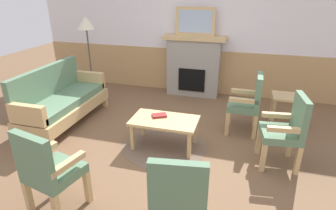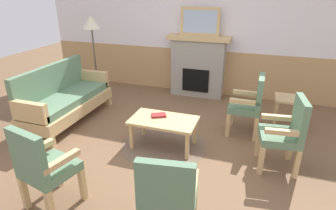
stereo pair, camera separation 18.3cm
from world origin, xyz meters
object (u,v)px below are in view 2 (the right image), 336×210
at_px(framed_picture, 200,22).
at_px(floor_lamp_by_couch, 92,28).
at_px(armchair_near_fireplace, 250,103).
at_px(armchair_front_left, 168,197).
at_px(side_table, 288,104).
at_px(armchair_by_window_left, 286,131).
at_px(fireplace, 198,66).
at_px(coffee_table, 164,123).
at_px(couch, 65,99).
at_px(book_on_table, 159,115).
at_px(armchair_front_center, 43,165).

bearing_deg(framed_picture, floor_lamp_by_couch, -160.04).
bearing_deg(armchair_near_fireplace, armchair_front_left, -102.55).
height_order(side_table, floor_lamp_by_couch, floor_lamp_by_couch).
relative_size(armchair_by_window_left, armchair_front_left, 1.00).
height_order(fireplace, floor_lamp_by_couch, floor_lamp_by_couch).
bearing_deg(fireplace, coffee_table, -89.37).
bearing_deg(side_table, armchair_by_window_left, -95.00).
relative_size(couch, floor_lamp_by_couch, 1.07).
distance_m(fireplace, floor_lamp_by_couch, 2.31).
distance_m(framed_picture, couch, 2.99).
bearing_deg(book_on_table, floor_lamp_by_couch, 143.46).
height_order(armchair_by_window_left, armchair_front_left, same).
distance_m(fireplace, armchair_near_fireplace, 1.89).
relative_size(book_on_table, floor_lamp_by_couch, 0.13).
relative_size(coffee_table, armchair_by_window_left, 0.98).
height_order(framed_picture, floor_lamp_by_couch, framed_picture).
distance_m(armchair_near_fireplace, armchair_by_window_left, 0.94).
distance_m(coffee_table, floor_lamp_by_couch, 2.78).
xyz_separation_m(fireplace, side_table, (1.77, -1.08, -0.22)).
height_order(fireplace, armchair_near_fireplace, fireplace).
distance_m(fireplace, armchair_by_window_left, 2.83).
height_order(coffee_table, armchair_front_left, armchair_front_left).
height_order(armchair_front_left, side_table, armchair_front_left).
distance_m(framed_picture, armchair_front_center, 4.06).
bearing_deg(book_on_table, armchair_front_left, -67.08).
xyz_separation_m(couch, coffee_table, (1.92, -0.28, -0.01)).
bearing_deg(side_table, coffee_table, -145.82).
bearing_deg(armchair_near_fireplace, side_table, 33.06).
relative_size(armchair_front_left, floor_lamp_by_couch, 0.58).
relative_size(couch, armchair_front_center, 1.84).
relative_size(armchair_by_window_left, side_table, 1.78).
xyz_separation_m(book_on_table, armchair_near_fireplace, (1.25, 0.72, 0.08)).
bearing_deg(armchair_by_window_left, book_on_table, 177.28).
distance_m(armchair_near_fireplace, armchair_front_left, 2.47).
relative_size(book_on_table, armchair_front_center, 0.21).
bearing_deg(armchair_front_center, couch, 122.36).
distance_m(coffee_table, book_on_table, 0.15).
relative_size(fireplace, couch, 0.72).
bearing_deg(coffee_table, floor_lamp_by_couch, 143.45).
height_order(book_on_table, armchair_near_fireplace, armchair_near_fireplace).
xyz_separation_m(coffee_table, armchair_by_window_left, (1.64, -0.01, 0.15)).
xyz_separation_m(framed_picture, armchair_near_fireplace, (1.17, -1.47, -1.02)).
distance_m(couch, armchair_near_fireplace, 3.12).
relative_size(coffee_table, armchair_front_left, 0.98).
bearing_deg(armchair_front_center, book_on_table, 69.11).
xyz_separation_m(framed_picture, floor_lamp_by_couch, (-2.04, -0.74, -0.11)).
bearing_deg(side_table, couch, -166.16).
xyz_separation_m(couch, armchair_front_left, (2.54, -1.90, 0.14)).
relative_size(couch, armchair_by_window_left, 1.84).
distance_m(armchair_near_fireplace, armchair_front_center, 3.04).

